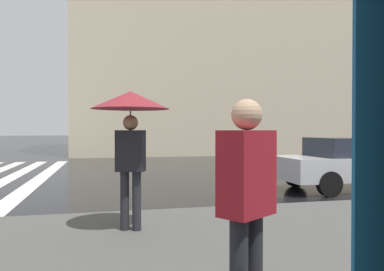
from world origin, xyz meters
name	(u,v)px	position (x,y,z in m)	size (l,w,h in m)	color
haussmann_block_corner	(237,7)	(19.76, -14.73, 11.83)	(14.52, 25.57, 24.16)	beige
car_silver	(354,162)	(-1.00, -10.50, 0.76)	(1.85, 4.10, 1.41)	#B7B7BC
pedestrian_in_red_jacket	(247,197)	(-7.40, -4.88, 1.14)	(0.42, 0.47, 1.68)	maroon
pedestrian_far_down_pavement	(131,114)	(-4.35, -4.28, 1.84)	(1.14, 1.14, 2.03)	black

